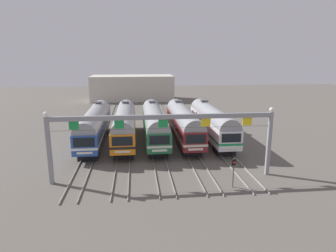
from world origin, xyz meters
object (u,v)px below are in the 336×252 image
at_px(commuter_train_maroon, 183,122).
at_px(yard_signal_mast, 234,167).
at_px(commuter_train_white, 212,121).
at_px(commuter_train_orange, 125,123).
at_px(commuter_train_green, 154,123).
at_px(catenary_gantry, 163,127).
at_px(commuter_train_blue, 95,124).

relative_size(commuter_train_maroon, yard_signal_mast, 6.42).
relative_size(commuter_train_maroon, commuter_train_white, 1.00).
xyz_separation_m(commuter_train_orange, yard_signal_mast, (10.32, -16.17, -0.72)).
height_order(commuter_train_green, catenary_gantry, catenary_gantry).
distance_m(commuter_train_maroon, commuter_train_white, 4.13).
height_order(commuter_train_blue, commuter_train_orange, same).
bearing_deg(catenary_gantry, yard_signal_mast, -23.33).
height_order(commuter_train_white, catenary_gantry, catenary_gantry).
relative_size(commuter_train_blue, yard_signal_mast, 6.42).
bearing_deg(commuter_train_blue, commuter_train_white, 0.00).
bearing_deg(commuter_train_white, commuter_train_green, 180.00).
distance_m(commuter_train_green, catenary_gantry, 13.74).
distance_m(commuter_train_orange, catenary_gantry, 14.35).
height_order(commuter_train_blue, commuter_train_maroon, same).
xyz_separation_m(commuter_train_white, catenary_gantry, (-8.26, -13.50, 2.56)).
height_order(commuter_train_blue, yard_signal_mast, commuter_train_blue).
height_order(commuter_train_blue, commuter_train_white, same).
bearing_deg(catenary_gantry, commuter_train_maroon, 72.99).
bearing_deg(commuter_train_blue, commuter_train_maroon, 0.00).
bearing_deg(yard_signal_mast, commuter_train_maroon, 97.28).
relative_size(commuter_train_blue, commuter_train_white, 1.00).
xyz_separation_m(commuter_train_orange, commuter_train_maroon, (8.26, 0.00, 0.00)).
bearing_deg(commuter_train_orange, commuter_train_white, 0.00).
relative_size(commuter_train_white, catenary_gantry, 0.83).
bearing_deg(catenary_gantry, commuter_train_orange, 107.01).
bearing_deg(commuter_train_orange, catenary_gantry, -72.99).
xyz_separation_m(commuter_train_blue, commuter_train_white, (16.52, 0.00, 0.00)).
xyz_separation_m(commuter_train_maroon, catenary_gantry, (-4.13, -13.50, 2.56)).
bearing_deg(commuter_train_blue, commuter_train_green, 0.00).
distance_m(commuter_train_blue, commuter_train_maroon, 12.39).
height_order(commuter_train_green, commuter_train_white, same).
xyz_separation_m(commuter_train_blue, commuter_train_orange, (4.13, 0.00, 0.00)).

